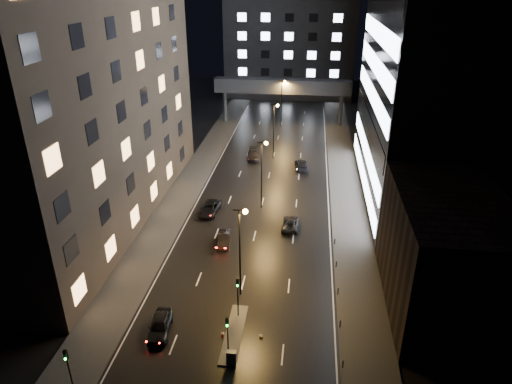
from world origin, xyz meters
TOP-DOWN VIEW (x-y plane):
  - ground at (0.00, 40.00)m, footprint 160.00×160.00m
  - sidewalk_left at (-12.50, 35.00)m, footprint 5.00×110.00m
  - sidewalk_right at (12.50, 35.00)m, footprint 5.00×110.00m
  - building_left at (-22.50, 24.00)m, footprint 15.00×48.00m
  - building_right_low at (20.00, 9.00)m, footprint 10.00×18.00m
  - building_right_glass at (25.00, 36.00)m, footprint 20.00×36.00m
  - building_far at (0.00, 98.00)m, footprint 34.00×14.00m
  - skybridge at (0.00, 70.00)m, footprint 30.00×3.00m
  - median_island at (0.30, 2.00)m, footprint 1.60×8.00m
  - traffic_signal_near at (0.30, 4.49)m, footprint 0.28×0.34m
  - traffic_signal_far at (0.30, -1.01)m, footprint 0.28×0.34m
  - traffic_signal_corner at (-11.50, -6.01)m, footprint 0.28×0.34m
  - bollard_row at (10.20, 6.50)m, footprint 0.12×25.12m
  - streetlight_near at (0.16, 8.00)m, footprint 1.45×0.50m
  - streetlight_mid_a at (0.16, 28.00)m, footprint 1.45×0.50m
  - streetlight_mid_b at (0.16, 48.00)m, footprint 1.45×0.50m
  - streetlight_far at (0.16, 68.00)m, footprint 1.45×0.50m
  - car_away_a at (-6.64, 1.44)m, footprint 2.37×4.81m
  - car_away_b at (-3.56, 17.62)m, footprint 1.87×4.21m
  - car_away_c at (-7.08, 25.52)m, footprint 2.95×5.45m
  - car_away_d at (-3.55, 47.18)m, footprint 2.66×5.50m
  - car_toward_a at (4.50, 22.69)m, footprint 2.23×4.65m
  - car_toward_b at (5.23, 43.58)m, footprint 2.61×5.25m
  - utility_cabinet at (0.70, -1.70)m, footprint 0.83×0.49m
  - cone_a at (-0.71, 1.61)m, footprint 0.35×0.35m
  - cone_b at (2.86, 1.80)m, footprint 0.51×0.51m

SIDE VIEW (x-z plane):
  - ground at x=0.00m, z-range 0.00..0.00m
  - sidewalk_left at x=-12.50m, z-range 0.00..0.15m
  - sidewalk_right at x=12.50m, z-range 0.00..0.15m
  - median_island at x=0.30m, z-range 0.00..0.15m
  - cone_b at x=2.86m, z-range 0.00..0.45m
  - cone_a at x=-0.71m, z-range 0.00..0.53m
  - bollard_row at x=10.20m, z-range 0.00..0.90m
  - car_toward_a at x=4.50m, z-range 0.00..1.28m
  - car_away_b at x=-3.56m, z-range 0.00..1.34m
  - car_away_c at x=-7.08m, z-range 0.00..1.45m
  - car_toward_b at x=5.23m, z-range 0.00..1.47m
  - car_away_d at x=-3.55m, z-range 0.00..1.54m
  - car_away_a at x=-6.64m, z-range 0.00..1.58m
  - utility_cabinet at x=0.70m, z-range 0.15..1.52m
  - traffic_signal_corner at x=-11.50m, z-range 0.74..5.14m
  - traffic_signal_near at x=0.30m, z-range 0.89..5.29m
  - traffic_signal_far at x=0.30m, z-range 0.89..5.29m
  - building_right_low at x=20.00m, z-range 0.00..12.00m
  - streetlight_near at x=0.16m, z-range 1.42..11.57m
  - streetlight_mid_a at x=0.16m, z-range 1.42..11.57m
  - streetlight_mid_b at x=0.16m, z-range 1.42..11.57m
  - streetlight_far at x=0.16m, z-range 1.42..11.57m
  - skybridge at x=0.00m, z-range 3.34..13.34m
  - building_far at x=0.00m, z-range 0.00..25.00m
  - building_left at x=-22.50m, z-range 0.00..40.00m
  - building_right_glass at x=25.00m, z-range 0.00..45.00m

